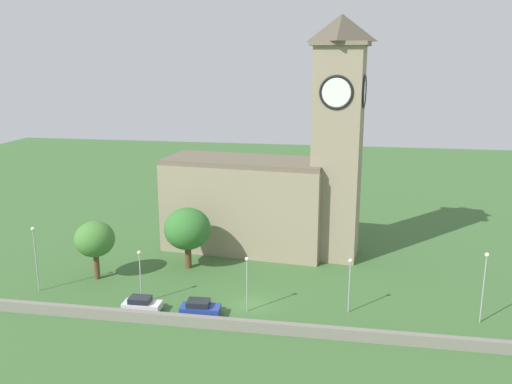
{
  "coord_description": "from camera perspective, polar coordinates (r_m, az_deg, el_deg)",
  "views": [
    {
      "loc": [
        9.88,
        -53.39,
        26.29
      ],
      "look_at": [
        -0.5,
        6.63,
        11.19
      ],
      "focal_mm": 37.56,
      "sensor_mm": 36.0,
      "label": 1
    }
  ],
  "objects": [
    {
      "name": "church",
      "position": [
        73.94,
        1.74,
        0.74
      ],
      "size": [
        28.05,
        11.84,
        31.82
      ],
      "color": "gray",
      "rests_on": "ground"
    },
    {
      "name": "car_white",
      "position": [
        59.78,
        -12.08,
        -11.61
      ],
      "size": [
        4.12,
        2.23,
        1.66
      ],
      "color": "silver",
      "rests_on": "ground"
    },
    {
      "name": "streetlamp_west_mid",
      "position": [
        60.51,
        -12.26,
        -7.87
      ],
      "size": [
        0.44,
        0.44,
        6.11
      ],
      "color": "#9EA0A5",
      "rests_on": "ground"
    },
    {
      "name": "streetlamp_west_end",
      "position": [
        66.73,
        -22.48,
        -5.66
      ],
      "size": [
        0.44,
        0.44,
        7.82
      ],
      "color": "#9EA0A5",
      "rests_on": "ground"
    },
    {
      "name": "ground_plane",
      "position": [
        73.93,
        1.5,
        -6.91
      ],
      "size": [
        200.0,
        200.0,
        0.0
      ],
      "primitive_type": "plane",
      "color": "#3D6633"
    },
    {
      "name": "car_blue",
      "position": [
        57.91,
        -5.99,
        -12.18
      ],
      "size": [
        4.28,
        2.45,
        1.75
      ],
      "color": "#233D9E",
      "rests_on": "ground"
    },
    {
      "name": "tree_by_tower",
      "position": [
        69.05,
        -7.32,
        -3.93
      ],
      "size": [
        5.98,
        5.98,
        7.99
      ],
      "color": "brown",
      "rests_on": "ground"
    },
    {
      "name": "streetlamp_east_end",
      "position": [
        59.24,
        23.17,
        -8.31
      ],
      "size": [
        0.44,
        0.44,
        7.59
      ],
      "color": "#9EA0A5",
      "rests_on": "ground"
    },
    {
      "name": "streetlamp_central",
      "position": [
        57.17,
        -0.96,
        -8.79
      ],
      "size": [
        0.44,
        0.44,
        6.2
      ],
      "color": "#9EA0A5",
      "rests_on": "ground"
    },
    {
      "name": "streetlamp_east_mid",
      "position": [
        57.86,
        9.96,
        -8.81
      ],
      "size": [
        0.44,
        0.44,
        6.07
      ],
      "color": "#9EA0A5",
      "rests_on": "ground"
    },
    {
      "name": "tree_riverside_west",
      "position": [
        68.03,
        -16.8,
        -4.86
      ],
      "size": [
        4.83,
        4.83,
        7.31
      ],
      "color": "brown",
      "rests_on": "ground"
    },
    {
      "name": "quay_barrier",
      "position": [
        54.97,
        -1.75,
        -13.97
      ],
      "size": [
        57.9,
        0.7,
        1.16
      ],
      "primitive_type": "cube",
      "color": "gray",
      "rests_on": "ground"
    }
  ]
}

